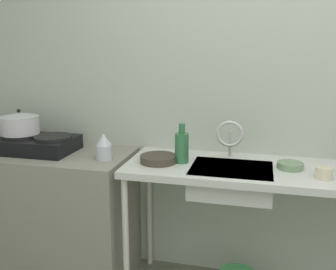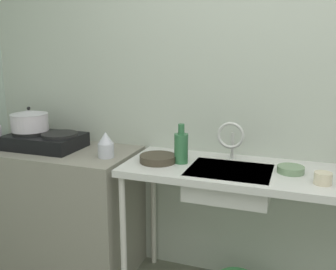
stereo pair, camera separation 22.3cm
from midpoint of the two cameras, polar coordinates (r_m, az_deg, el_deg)
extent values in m
cube|color=#B2BAAB|center=(2.41, 20.68, 6.83)|extent=(5.00, 0.10, 2.57)
cube|color=gray|center=(2.76, -14.42, -10.54)|extent=(1.14, 0.55, 0.85)
cube|color=silver|center=(2.19, 18.10, -5.79)|extent=(1.66, 0.55, 0.04)
cylinder|color=silver|center=(2.30, -3.88, -15.77)|extent=(0.04, 0.04, 0.81)
cylinder|color=silver|center=(2.69, 0.22, -11.22)|extent=(0.04, 0.04, 0.81)
cube|color=black|center=(2.63, -15.68, -0.94)|extent=(0.48, 0.33, 0.09)
cylinder|color=black|center=(2.69, -17.77, 0.43)|extent=(0.23, 0.23, 0.02)
cylinder|color=black|center=(2.56, -13.63, 0.06)|extent=(0.23, 0.23, 0.02)
cylinder|color=silver|center=(2.68, -17.87, 1.82)|extent=(0.24, 0.24, 0.12)
cone|color=silver|center=(2.66, -17.98, 3.29)|extent=(0.25, 0.25, 0.02)
sphere|color=black|center=(2.66, -18.01, 3.81)|extent=(0.02, 0.02, 0.02)
cylinder|color=#B9BBC7|center=(2.34, -6.63, -2.34)|extent=(0.10, 0.10, 0.09)
cone|color=#B9BBC7|center=(2.32, -6.68, -0.44)|extent=(0.09, 0.09, 0.07)
cube|color=silver|center=(2.17, 12.12, -7.04)|extent=(0.45, 0.36, 0.15)
cylinder|color=silver|center=(2.33, 12.35, -1.66)|extent=(0.02, 0.02, 0.16)
torus|color=silver|center=(2.24, 12.21, -0.08)|extent=(0.16, 0.02, 0.16)
cylinder|color=#3E3628|center=(2.23, 1.32, -3.61)|extent=(0.22, 0.22, 0.04)
cylinder|color=beige|center=(2.07, 25.18, -5.97)|extent=(0.09, 0.09, 0.06)
cylinder|color=gray|center=(2.19, 20.78, -4.92)|extent=(0.14, 0.14, 0.04)
cylinder|color=#30693F|center=(2.21, 4.88, -2.06)|extent=(0.08, 0.08, 0.17)
cylinder|color=#30693F|center=(2.18, 4.94, 0.89)|extent=(0.04, 0.04, 0.06)
camera|label=1|loc=(0.11, -87.14, 0.66)|focal=40.56mm
camera|label=2|loc=(0.11, 92.86, -0.66)|focal=40.56mm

